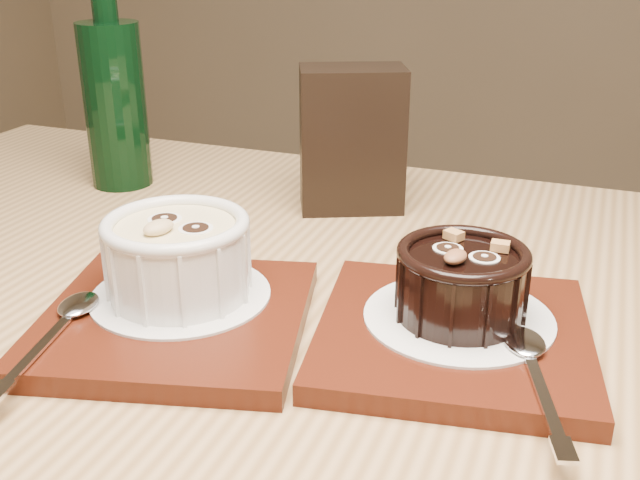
{
  "coord_description": "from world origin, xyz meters",
  "views": [
    {
      "loc": [
        0.02,
        -0.26,
        1.01
      ],
      "look_at": [
        -0.12,
        0.19,
        0.81
      ],
      "focal_mm": 42.0,
      "sensor_mm": 36.0,
      "label": 1
    }
  ],
  "objects_px": {
    "table": "(318,439)",
    "condiment_stand": "(352,139)",
    "tray_right": "(453,336)",
    "ramekin_white": "(178,253)",
    "ramekin_dark": "(461,279)",
    "green_bottle": "(114,99)",
    "tray_left": "(176,319)"
  },
  "relations": [
    {
      "from": "table",
      "to": "condiment_stand",
      "type": "relative_size",
      "value": 8.94
    },
    {
      "from": "table",
      "to": "tray_right",
      "type": "distance_m",
      "value": 0.14
    },
    {
      "from": "ramekin_white",
      "to": "condiment_stand",
      "type": "bearing_deg",
      "value": 95.47
    },
    {
      "from": "ramekin_white",
      "to": "table",
      "type": "bearing_deg",
      "value": 20.23
    },
    {
      "from": "ramekin_dark",
      "to": "condiment_stand",
      "type": "height_order",
      "value": "condiment_stand"
    },
    {
      "from": "condiment_stand",
      "to": "green_bottle",
      "type": "distance_m",
      "value": 0.26
    },
    {
      "from": "ramekin_white",
      "to": "green_bottle",
      "type": "distance_m",
      "value": 0.32
    },
    {
      "from": "ramekin_white",
      "to": "tray_left",
      "type": "bearing_deg",
      "value": -55.87
    },
    {
      "from": "ramekin_dark",
      "to": "table",
      "type": "bearing_deg",
      "value": -148.83
    },
    {
      "from": "tray_left",
      "to": "tray_right",
      "type": "bearing_deg",
      "value": 10.35
    },
    {
      "from": "table",
      "to": "tray_left",
      "type": "xyz_separation_m",
      "value": [
        -0.1,
        -0.02,
        0.1
      ]
    },
    {
      "from": "table",
      "to": "tray_left",
      "type": "distance_m",
      "value": 0.14
    },
    {
      "from": "green_bottle",
      "to": "table",
      "type": "bearing_deg",
      "value": -39.58
    },
    {
      "from": "ramekin_dark",
      "to": "tray_left",
      "type": "bearing_deg",
      "value": -149.01
    },
    {
      "from": "table",
      "to": "tray_right",
      "type": "relative_size",
      "value": 6.96
    },
    {
      "from": "ramekin_dark",
      "to": "green_bottle",
      "type": "height_order",
      "value": "green_bottle"
    },
    {
      "from": "ramekin_dark",
      "to": "green_bottle",
      "type": "bearing_deg",
      "value": 167.54
    },
    {
      "from": "condiment_stand",
      "to": "green_bottle",
      "type": "height_order",
      "value": "green_bottle"
    },
    {
      "from": "ramekin_white",
      "to": "green_bottle",
      "type": "xyz_separation_m",
      "value": [
        -0.2,
        0.25,
        0.05
      ]
    },
    {
      "from": "tray_left",
      "to": "green_bottle",
      "type": "bearing_deg",
      "value": 126.82
    },
    {
      "from": "table",
      "to": "ramekin_dark",
      "type": "bearing_deg",
      "value": 13.84
    },
    {
      "from": "table",
      "to": "green_bottle",
      "type": "distance_m",
      "value": 0.43
    },
    {
      "from": "tray_right",
      "to": "tray_left",
      "type": "bearing_deg",
      "value": -169.65
    },
    {
      "from": "ramekin_white",
      "to": "tray_right",
      "type": "relative_size",
      "value": 0.58
    },
    {
      "from": "table",
      "to": "ramekin_white",
      "type": "distance_m",
      "value": 0.17
    },
    {
      "from": "tray_right",
      "to": "condiment_stand",
      "type": "distance_m",
      "value": 0.28
    },
    {
      "from": "table",
      "to": "condiment_stand",
      "type": "bearing_deg",
      "value": 99.74
    },
    {
      "from": "ramekin_dark",
      "to": "ramekin_white",
      "type": "bearing_deg",
      "value": -155.22
    },
    {
      "from": "tray_left",
      "to": "green_bottle",
      "type": "distance_m",
      "value": 0.35
    },
    {
      "from": "ramekin_white",
      "to": "ramekin_dark",
      "type": "xyz_separation_m",
      "value": [
        0.2,
        0.03,
        -0.0
      ]
    },
    {
      "from": "table",
      "to": "ramekin_white",
      "type": "bearing_deg",
      "value": -178.51
    },
    {
      "from": "ramekin_white",
      "to": "tray_right",
      "type": "distance_m",
      "value": 0.2
    }
  ]
}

